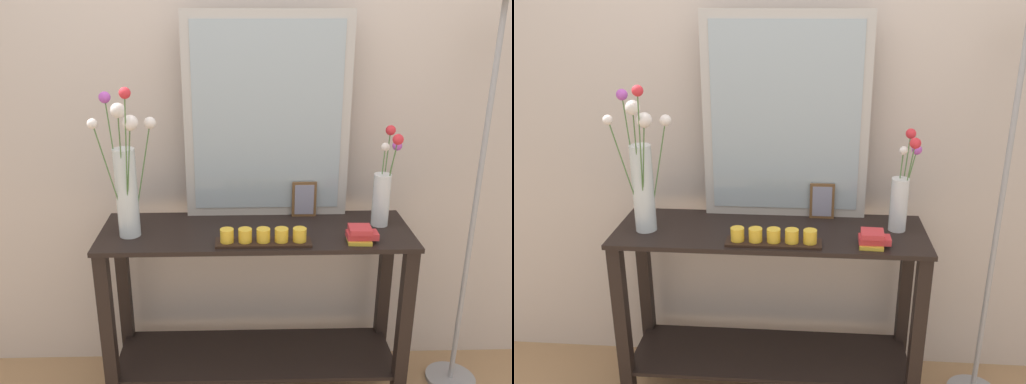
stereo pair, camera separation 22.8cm
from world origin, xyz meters
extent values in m
cube|color=beige|center=(0.00, 0.33, 1.35)|extent=(6.40, 0.08, 2.70)
cube|color=black|center=(0.00, 0.00, 0.85)|extent=(1.34, 0.42, 0.02)
cube|color=black|center=(0.00, 0.00, 0.21)|extent=(1.28, 0.38, 0.02)
cube|color=black|center=(-0.63, -0.17, 0.42)|extent=(0.06, 0.06, 0.84)
cube|color=black|center=(0.63, -0.17, 0.42)|extent=(0.06, 0.06, 0.84)
cube|color=black|center=(-0.63, 0.17, 0.42)|extent=(0.06, 0.06, 0.84)
cube|color=black|center=(0.63, 0.17, 0.42)|extent=(0.06, 0.06, 0.84)
cube|color=#B7B2AD|center=(0.05, 0.18, 1.31)|extent=(0.73, 0.03, 0.91)
cube|color=#9EADB7|center=(0.05, 0.17, 1.31)|extent=(0.65, 0.00, 0.83)
cylinder|color=silver|center=(-0.53, -0.04, 1.04)|extent=(0.09, 0.09, 0.38)
cylinder|color=#4C753D|center=(-0.54, -0.07, 1.14)|extent=(0.03, 0.07, 0.53)
sphere|color=silver|center=(-0.53, -0.11, 1.40)|extent=(0.06, 0.06, 0.06)
cylinder|color=#4C753D|center=(-0.58, -0.09, 1.12)|extent=(0.08, 0.10, 0.48)
sphere|color=silver|center=(-0.62, -0.14, 1.36)|extent=(0.04, 0.04, 0.04)
cylinder|color=#4C753D|center=(-0.47, -0.03, 1.11)|extent=(0.10, 0.01, 0.46)
sphere|color=silver|center=(-0.42, -0.03, 1.34)|extent=(0.05, 0.05, 0.05)
cylinder|color=#4C753D|center=(-0.51, -0.09, 1.12)|extent=(0.07, 0.06, 0.48)
sphere|color=silver|center=(-0.48, -0.12, 1.36)|extent=(0.06, 0.06, 0.06)
cylinder|color=#4C753D|center=(-0.57, -0.04, 1.16)|extent=(0.04, 0.02, 0.57)
sphere|color=#B24CB7|center=(-0.59, -0.04, 1.44)|extent=(0.05, 0.05, 0.05)
cylinder|color=#4C753D|center=(-0.51, -0.11, 1.18)|extent=(0.06, 0.12, 0.60)
sphere|color=red|center=(-0.48, -0.17, 1.48)|extent=(0.04, 0.04, 0.04)
cylinder|color=silver|center=(0.55, 0.04, 0.97)|extent=(0.08, 0.08, 0.23)
cylinder|color=#4C753D|center=(0.54, 0.05, 1.04)|extent=(0.02, 0.02, 0.33)
sphere|color=silver|center=(0.55, 0.05, 1.21)|extent=(0.04, 0.04, 0.04)
cylinder|color=#4C753D|center=(0.57, 0.03, 1.07)|extent=(0.04, 0.07, 0.38)
sphere|color=red|center=(0.58, -0.01, 1.26)|extent=(0.05, 0.05, 0.05)
cylinder|color=#4C753D|center=(0.57, 0.09, 1.07)|extent=(0.04, 0.08, 0.39)
sphere|color=red|center=(0.59, 0.12, 1.26)|extent=(0.04, 0.04, 0.04)
cylinder|color=#4C753D|center=(0.58, 0.07, 1.04)|extent=(0.07, 0.04, 0.33)
sphere|color=#B24CB7|center=(0.61, 0.09, 1.20)|extent=(0.04, 0.04, 0.04)
cube|color=black|center=(0.03, -0.14, 0.86)|extent=(0.39, 0.09, 0.01)
cylinder|color=gold|center=(-0.12, -0.14, 0.89)|extent=(0.06, 0.06, 0.05)
cylinder|color=gold|center=(-0.05, -0.14, 0.89)|extent=(0.06, 0.06, 0.05)
cylinder|color=gold|center=(0.03, -0.14, 0.89)|extent=(0.06, 0.06, 0.05)
cylinder|color=gold|center=(0.10, -0.14, 0.89)|extent=(0.06, 0.06, 0.05)
cylinder|color=gold|center=(0.17, -0.14, 0.89)|extent=(0.06, 0.06, 0.05)
cube|color=brown|center=(0.22, 0.15, 0.94)|extent=(0.11, 0.01, 0.16)
cube|color=gray|center=(0.22, 0.15, 0.94)|extent=(0.09, 0.00, 0.14)
cube|color=gold|center=(0.42, -0.13, 0.86)|extent=(0.10, 0.09, 0.01)
cube|color=#C63338|center=(0.43, -0.13, 0.88)|extent=(0.13, 0.07, 0.03)
cube|color=#C63338|center=(0.42, -0.13, 0.91)|extent=(0.10, 0.09, 0.02)
cylinder|color=#9E9EA3|center=(0.97, 0.05, 0.91)|extent=(0.02, 0.02, 1.78)
camera|label=1|loc=(-0.06, -2.15, 1.80)|focal=37.96mm
camera|label=2|loc=(0.17, -2.14, 1.80)|focal=37.96mm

